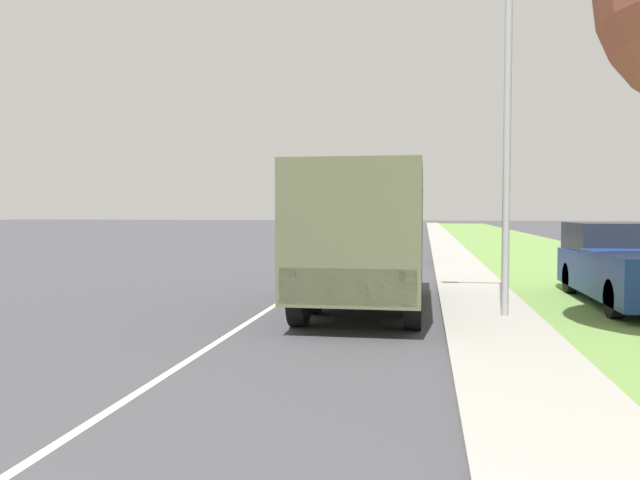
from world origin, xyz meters
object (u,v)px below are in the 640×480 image
car_third_ahead (362,227)px  car_farthest_ahead (384,222)px  car_fourth_ahead (375,223)px  pickup_truck (627,266)px  car_second_ahead (392,236)px  military_truck (366,232)px  lamp_post (498,54)px  car_nearest_ahead (389,245)px

car_third_ahead → car_farthest_ahead: 25.09m
car_fourth_ahead → pickup_truck: size_ratio=0.86×
car_second_ahead → car_third_ahead: (-3.09, 13.85, 0.10)m
military_truck → car_second_ahead: bearing=91.5°
pickup_truck → lamp_post: lamp_post is taller
car_fourth_ahead → car_farthest_ahead: 8.25m
military_truck → car_fourth_ahead: (-3.99, 53.33, -0.88)m
car_nearest_ahead → car_fourth_ahead: (-3.78, 40.89, 0.08)m
military_truck → car_second_ahead: (-0.59, 22.63, -1.00)m
military_truck → lamp_post: 4.31m
car_nearest_ahead → military_truck: bearing=-89.1°
car_nearest_ahead → car_second_ahead: car_nearest_ahead is taller
car_second_ahead → pickup_truck: 21.79m
military_truck → car_fourth_ahead: bearing=94.3°
car_farthest_ahead → lamp_post: (6.10, -62.55, 4.30)m
car_second_ahead → car_farthest_ahead: size_ratio=0.94×
car_farthest_ahead → military_truck: bearing=-86.7°
car_third_ahead → car_fourth_ahead: bearing=91.0°
car_second_ahead → military_truck: bearing=-88.5°
car_farthest_ahead → pickup_truck: 60.51m
military_truck → car_nearest_ahead: (-0.21, 12.44, -0.96)m
car_nearest_ahead → car_fourth_ahead: bearing=95.3°
car_fourth_ahead → pickup_truck: pickup_truck is taller
military_truck → car_fourth_ahead: size_ratio=1.39×
military_truck → car_nearest_ahead: 12.48m
military_truck → lamp_post: lamp_post is taller
military_truck → pickup_truck: size_ratio=1.19×
lamp_post → car_second_ahead: bearing=97.5°
car_nearest_ahead → car_farthest_ahead: (-3.36, 49.13, 0.00)m
military_truck → lamp_post: bearing=-21.2°
military_truck → car_farthest_ahead: military_truck is taller
car_second_ahead → pickup_truck: (6.28, -20.86, 0.22)m
car_fourth_ahead → car_farthest_ahead: bearing=87.1°
car_farthest_ahead → car_second_ahead: bearing=-85.6°
pickup_truck → car_farthest_ahead: bearing=98.8°
pickup_truck → lamp_post: (-3.16, -2.75, 4.13)m
military_truck → car_second_ahead: 22.66m
car_farthest_ahead → lamp_post: 63.00m
car_third_ahead → pickup_truck: (9.38, -34.71, 0.12)m
military_truck → car_third_ahead: military_truck is taller
military_truck → lamp_post: size_ratio=0.80×
car_nearest_ahead → car_second_ahead: 10.20m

